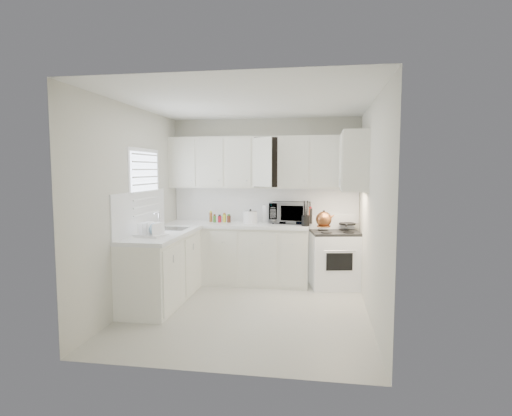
% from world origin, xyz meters
% --- Properties ---
extents(floor, '(3.20, 3.20, 0.00)m').
position_xyz_m(floor, '(0.00, 0.00, 0.00)').
color(floor, '#B8B6A8').
rests_on(floor, ground).
extents(ceiling, '(3.20, 3.20, 0.00)m').
position_xyz_m(ceiling, '(0.00, 0.00, 2.60)').
color(ceiling, white).
rests_on(ceiling, ground).
extents(wall_back, '(3.00, 0.00, 3.00)m').
position_xyz_m(wall_back, '(0.00, 1.60, 1.30)').
color(wall_back, beige).
rests_on(wall_back, ground).
extents(wall_front, '(3.00, 0.00, 3.00)m').
position_xyz_m(wall_front, '(0.00, -1.60, 1.30)').
color(wall_front, beige).
rests_on(wall_front, ground).
extents(wall_left, '(0.00, 3.20, 3.20)m').
position_xyz_m(wall_left, '(-1.50, 0.00, 1.30)').
color(wall_left, beige).
rests_on(wall_left, ground).
extents(wall_right, '(0.00, 3.20, 3.20)m').
position_xyz_m(wall_right, '(1.50, 0.00, 1.30)').
color(wall_right, beige).
rests_on(wall_right, ground).
extents(window_blinds, '(0.06, 0.96, 1.06)m').
position_xyz_m(window_blinds, '(-1.48, 0.35, 1.55)').
color(window_blinds, white).
rests_on(window_blinds, wall_left).
extents(lower_cabinets_back, '(2.22, 0.60, 0.90)m').
position_xyz_m(lower_cabinets_back, '(-0.39, 1.30, 0.45)').
color(lower_cabinets_back, beige).
rests_on(lower_cabinets_back, floor).
extents(lower_cabinets_left, '(0.60, 1.60, 0.90)m').
position_xyz_m(lower_cabinets_left, '(-1.20, 0.20, 0.45)').
color(lower_cabinets_left, beige).
rests_on(lower_cabinets_left, floor).
extents(countertop_back, '(2.24, 0.64, 0.05)m').
position_xyz_m(countertop_back, '(-0.39, 1.29, 0.93)').
color(countertop_back, silver).
rests_on(countertop_back, lower_cabinets_back).
extents(countertop_left, '(0.64, 1.62, 0.05)m').
position_xyz_m(countertop_left, '(-1.19, 0.20, 0.93)').
color(countertop_left, silver).
rests_on(countertop_left, lower_cabinets_left).
extents(backsplash_back, '(2.98, 0.02, 0.55)m').
position_xyz_m(backsplash_back, '(0.00, 1.59, 1.23)').
color(backsplash_back, silver).
rests_on(backsplash_back, wall_back).
extents(backsplash_left, '(0.02, 1.60, 0.55)m').
position_xyz_m(backsplash_left, '(-1.49, 0.20, 1.23)').
color(backsplash_left, silver).
rests_on(backsplash_left, wall_left).
extents(upper_cabinets_back, '(3.00, 0.33, 0.80)m').
position_xyz_m(upper_cabinets_back, '(0.00, 1.44, 1.50)').
color(upper_cabinets_back, beige).
rests_on(upper_cabinets_back, wall_back).
extents(upper_cabinets_right, '(0.33, 0.90, 0.80)m').
position_xyz_m(upper_cabinets_right, '(1.33, 0.82, 1.50)').
color(upper_cabinets_right, beige).
rests_on(upper_cabinets_right, wall_right).
extents(sink, '(0.42, 0.38, 0.30)m').
position_xyz_m(sink, '(-1.19, 0.55, 1.07)').
color(sink, gray).
rests_on(sink, countertop_left).
extents(stove, '(0.80, 0.70, 1.10)m').
position_xyz_m(stove, '(1.13, 1.28, 0.55)').
color(stove, white).
rests_on(stove, floor).
extents(tea_kettle, '(0.31, 0.27, 0.27)m').
position_xyz_m(tea_kettle, '(0.95, 1.12, 1.07)').
color(tea_kettle, brown).
rests_on(tea_kettle, stove).
extents(frying_pan, '(0.30, 0.46, 0.04)m').
position_xyz_m(frying_pan, '(1.31, 1.44, 0.96)').
color(frying_pan, black).
rests_on(frying_pan, stove).
extents(microwave, '(0.63, 0.39, 0.41)m').
position_xyz_m(microwave, '(0.43, 1.45, 1.15)').
color(microwave, gray).
rests_on(microwave, countertop_back).
extents(rice_cooker, '(0.27, 0.27, 0.22)m').
position_xyz_m(rice_cooker, '(-0.19, 1.35, 1.06)').
color(rice_cooker, white).
rests_on(rice_cooker, countertop_back).
extents(paper_towel, '(0.12, 0.12, 0.27)m').
position_xyz_m(paper_towel, '(0.04, 1.49, 1.08)').
color(paper_towel, white).
rests_on(paper_towel, countertop_back).
extents(utensil_crock, '(0.17, 0.17, 0.39)m').
position_xyz_m(utensil_crock, '(0.68, 1.13, 1.14)').
color(utensil_crock, black).
rests_on(utensil_crock, countertop_back).
extents(dish_rack, '(0.41, 0.35, 0.20)m').
position_xyz_m(dish_rack, '(-1.22, -0.11, 1.05)').
color(dish_rack, white).
rests_on(dish_rack, countertop_left).
extents(spice_left_0, '(0.06, 0.06, 0.13)m').
position_xyz_m(spice_left_0, '(-0.85, 1.42, 1.02)').
color(spice_left_0, '#925727').
rests_on(spice_left_0, countertop_back).
extents(spice_left_1, '(0.06, 0.06, 0.13)m').
position_xyz_m(spice_left_1, '(-0.78, 1.33, 1.02)').
color(spice_left_1, '#377125').
rests_on(spice_left_1, countertop_back).
extents(spice_left_2, '(0.06, 0.06, 0.13)m').
position_xyz_m(spice_left_2, '(-0.70, 1.42, 1.02)').
color(spice_left_2, '#A41524').
rests_on(spice_left_2, countertop_back).
extents(spice_left_3, '(0.06, 0.06, 0.13)m').
position_xyz_m(spice_left_3, '(-0.62, 1.33, 1.02)').
color(spice_left_3, yellow).
rests_on(spice_left_3, countertop_back).
extents(spice_left_4, '(0.06, 0.06, 0.13)m').
position_xyz_m(spice_left_4, '(-0.55, 1.42, 1.02)').
color(spice_left_4, '#5A2919').
rests_on(spice_left_4, countertop_back).
extents(sauce_right_0, '(0.06, 0.06, 0.19)m').
position_xyz_m(sauce_right_0, '(0.58, 1.46, 1.05)').
color(sauce_right_0, '#A41524').
rests_on(sauce_right_0, countertop_back).
extents(sauce_right_1, '(0.06, 0.06, 0.19)m').
position_xyz_m(sauce_right_1, '(0.64, 1.40, 1.05)').
color(sauce_right_1, yellow).
rests_on(sauce_right_1, countertop_back).
extents(sauce_right_2, '(0.06, 0.06, 0.19)m').
position_xyz_m(sauce_right_2, '(0.69, 1.46, 1.05)').
color(sauce_right_2, '#5A2919').
rests_on(sauce_right_2, countertop_back).
extents(sauce_right_3, '(0.06, 0.06, 0.19)m').
position_xyz_m(sauce_right_3, '(0.74, 1.40, 1.05)').
color(sauce_right_3, black).
rests_on(sauce_right_3, countertop_back).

